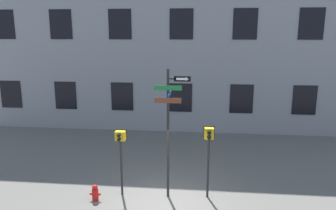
{
  "coord_description": "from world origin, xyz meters",
  "views": [
    {
      "loc": [
        1.13,
        -10.04,
        5.74
      ],
      "look_at": [
        0.05,
        0.62,
        3.35
      ],
      "focal_mm": 35.0,
      "sensor_mm": 36.0,
      "label": 1
    }
  ],
  "objects_px": {
    "pedestrian_signal_left": "(121,145)",
    "pedestrian_signal_right": "(209,143)",
    "street_sign_pole": "(170,123)",
    "fire_hydrant": "(95,193)"
  },
  "relations": [
    {
      "from": "street_sign_pole",
      "to": "pedestrian_signal_left",
      "type": "relative_size",
      "value": 1.89
    },
    {
      "from": "pedestrian_signal_left",
      "to": "pedestrian_signal_right",
      "type": "height_order",
      "value": "pedestrian_signal_right"
    },
    {
      "from": "pedestrian_signal_right",
      "to": "fire_hydrant",
      "type": "bearing_deg",
      "value": -170.75
    },
    {
      "from": "pedestrian_signal_right",
      "to": "fire_hydrant",
      "type": "relative_size",
      "value": 4.43
    },
    {
      "from": "street_sign_pole",
      "to": "fire_hydrant",
      "type": "bearing_deg",
      "value": -168.07
    },
    {
      "from": "street_sign_pole",
      "to": "fire_hydrant",
      "type": "xyz_separation_m",
      "value": [
        -2.54,
        -0.54,
        -2.46
      ]
    },
    {
      "from": "pedestrian_signal_right",
      "to": "fire_hydrant",
      "type": "distance_m",
      "value": 4.31
    },
    {
      "from": "pedestrian_signal_right",
      "to": "street_sign_pole",
      "type": "bearing_deg",
      "value": -175.92
    },
    {
      "from": "pedestrian_signal_left",
      "to": "fire_hydrant",
      "type": "relative_size",
      "value": 4.14
    },
    {
      "from": "street_sign_pole",
      "to": "pedestrian_signal_left",
      "type": "bearing_deg",
      "value": -178.93
    }
  ]
}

